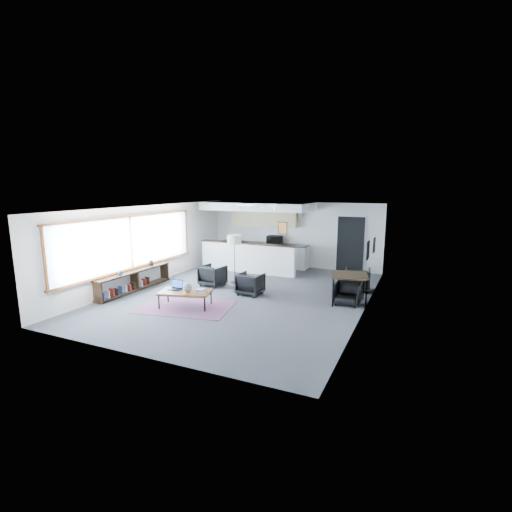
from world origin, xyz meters
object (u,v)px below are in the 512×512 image
at_px(laptop, 176,286).
at_px(dining_chair_near, 348,294).
at_px(armchair_left, 213,274).
at_px(floor_lamp, 234,241).
at_px(armchair_right, 250,283).
at_px(dining_chair_far, 357,280).
at_px(ceramic_pot, 187,287).
at_px(dining_table, 349,277).
at_px(book_stack, 201,291).
at_px(microwave, 275,239).
at_px(coffee_table, 185,292).

xyz_separation_m(laptop, dining_chair_near, (4.29, 1.96, -0.22)).
height_order(armchair_left, floor_lamp, floor_lamp).
relative_size(laptop, armchair_right, 0.50).
bearing_deg(laptop, floor_lamp, 79.19).
bearing_deg(laptop, dining_chair_far, 35.56).
bearing_deg(ceramic_pot, armchair_left, 104.26).
relative_size(ceramic_pot, dining_table, 0.20).
relative_size(armchair_left, dining_table, 0.64).
relative_size(laptop, dining_table, 0.31).
height_order(armchair_right, floor_lamp, floor_lamp).
bearing_deg(book_stack, armchair_left, 113.08).
bearing_deg(ceramic_pot, dining_table, 29.92).
bearing_deg(floor_lamp, ceramic_pot, -88.18).
distance_m(dining_chair_near, dining_chair_far, 1.54).
bearing_deg(microwave, ceramic_pot, -98.28).
distance_m(ceramic_pot, floor_lamp, 3.01).
bearing_deg(dining_chair_far, armchair_right, 23.62).
bearing_deg(book_stack, dining_chair_far, 44.71).
distance_m(coffee_table, armchair_left, 2.27).
height_order(ceramic_pot, floor_lamp, floor_lamp).
height_order(ceramic_pot, dining_chair_far, ceramic_pot).
distance_m(ceramic_pot, dining_chair_far, 5.28).
bearing_deg(armchair_left, ceramic_pot, 110.16).
bearing_deg(dining_table, microwave, 135.34).
relative_size(armchair_right, floor_lamp, 0.44).
bearing_deg(armchair_left, book_stack, 118.98).
xyz_separation_m(armchair_right, dining_chair_near, (2.86, 0.24, -0.06)).
relative_size(dining_chair_near, microwave, 1.01).
bearing_deg(floor_lamp, coffee_table, -89.97).
distance_m(laptop, dining_chair_far, 5.54).
height_order(book_stack, dining_chair_near, dining_chair_near).
bearing_deg(coffee_table, ceramic_pot, -33.00).
relative_size(dining_table, microwave, 1.97).
distance_m(book_stack, armchair_left, 2.30).
xyz_separation_m(dining_table, dining_chair_near, (0.00, -0.14, -0.45)).
bearing_deg(dining_chair_far, laptop, 30.95).
distance_m(ceramic_pot, microwave, 5.88).
xyz_separation_m(armchair_left, microwave, (0.74, 3.60, 0.76)).
distance_m(book_stack, floor_lamp, 2.94).
height_order(dining_table, microwave, microwave).
bearing_deg(microwave, dining_table, -51.27).
height_order(coffee_table, dining_table, dining_table).
bearing_deg(ceramic_pot, floor_lamp, 91.82).
relative_size(coffee_table, floor_lamp, 0.92).
xyz_separation_m(ceramic_pot, microwave, (0.17, 5.85, 0.57)).
height_order(floor_lamp, microwave, floor_lamp).
bearing_deg(ceramic_pot, microwave, 88.33).
distance_m(ceramic_pot, book_stack, 0.36).
bearing_deg(dining_chair_near, laptop, -154.99).
relative_size(armchair_left, microwave, 1.26).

